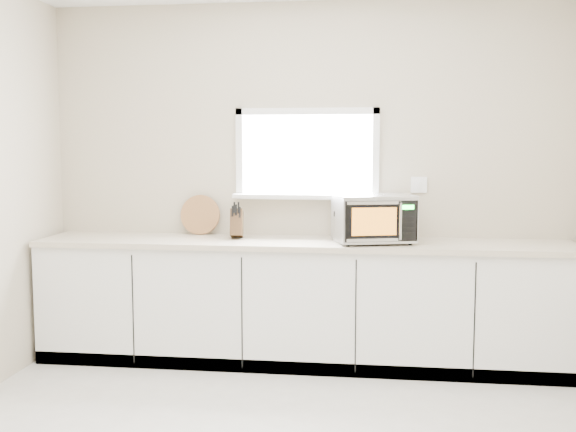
# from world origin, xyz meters

# --- Properties ---
(back_wall) EXTENTS (4.00, 0.17, 2.70)m
(back_wall) POSITION_xyz_m (0.00, 2.00, 1.36)
(back_wall) COLOR #BCB195
(back_wall) RESTS_ON ground
(cabinets) EXTENTS (3.92, 0.60, 0.88)m
(cabinets) POSITION_xyz_m (0.00, 1.70, 0.44)
(cabinets) COLOR white
(cabinets) RESTS_ON ground
(countertop) EXTENTS (3.92, 0.64, 0.04)m
(countertop) POSITION_xyz_m (0.00, 1.69, 0.90)
(countertop) COLOR beige
(countertop) RESTS_ON cabinets
(microwave) EXTENTS (0.62, 0.54, 0.34)m
(microwave) POSITION_xyz_m (0.51, 1.65, 1.10)
(microwave) COLOR black
(microwave) RESTS_ON countertop
(knife_block) EXTENTS (0.11, 0.20, 0.28)m
(knife_block) POSITION_xyz_m (-0.51, 1.76, 1.04)
(knife_block) COLOR #4E371C
(knife_block) RESTS_ON countertop
(cutting_board) EXTENTS (0.31, 0.07, 0.31)m
(cutting_board) POSITION_xyz_m (-0.84, 1.94, 1.08)
(cutting_board) COLOR #9A683B
(cutting_board) RESTS_ON countertop
(coffee_grinder) EXTENTS (0.16, 0.16, 0.23)m
(coffee_grinder) POSITION_xyz_m (0.29, 1.69, 1.03)
(coffee_grinder) COLOR #B7BABF
(coffee_grinder) RESTS_ON countertop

